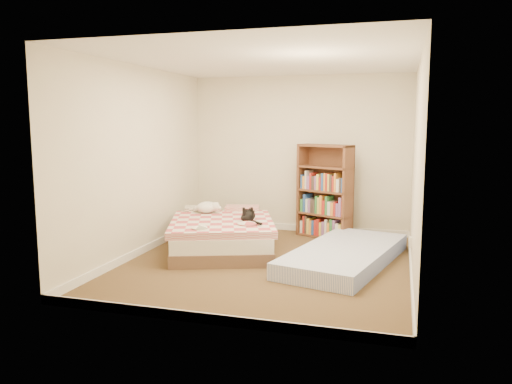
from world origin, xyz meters
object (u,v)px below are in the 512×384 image
(black_cat, at_px, (249,216))
(white_dog, at_px, (207,207))
(bed, at_px, (223,233))
(bookshelf, at_px, (325,203))
(floor_mattress, at_px, (345,255))

(black_cat, xyz_separation_m, white_dog, (-0.77, 0.40, 0.02))
(white_dog, bearing_deg, black_cat, -68.66)
(bed, height_order, white_dog, white_dog)
(bookshelf, relative_size, floor_mattress, 0.64)
(black_cat, bearing_deg, white_dog, 131.46)
(floor_mattress, height_order, white_dog, white_dog)
(bookshelf, xyz_separation_m, floor_mattress, (0.47, -1.37, -0.43))
(bookshelf, bearing_deg, black_cat, -99.12)
(bookshelf, distance_m, floor_mattress, 1.51)
(bed, height_order, bookshelf, bookshelf)
(floor_mattress, bearing_deg, bed, -173.26)
(bed, distance_m, floor_mattress, 1.73)
(bed, bearing_deg, bookshelf, 23.13)
(bed, bearing_deg, floor_mattress, -26.93)
(white_dog, bearing_deg, bookshelf, -12.89)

